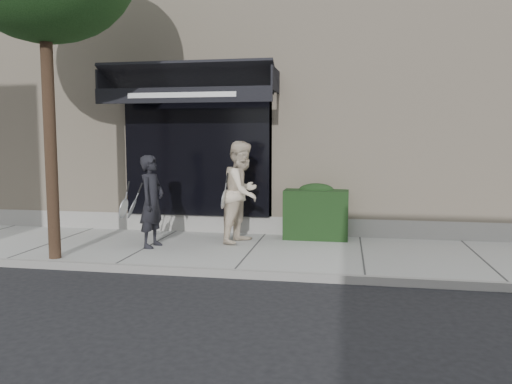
# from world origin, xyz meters

# --- Properties ---
(ground) EXTENTS (80.00, 80.00, 0.00)m
(ground) POSITION_xyz_m (0.00, 0.00, 0.00)
(ground) COLOR black
(ground) RESTS_ON ground
(sidewalk) EXTENTS (20.00, 3.00, 0.12)m
(sidewalk) POSITION_xyz_m (0.00, 0.00, 0.06)
(sidewalk) COLOR #9C9D98
(sidewalk) RESTS_ON ground
(curb) EXTENTS (20.00, 0.10, 0.14)m
(curb) POSITION_xyz_m (0.00, -1.55, 0.07)
(curb) COLOR gray
(curb) RESTS_ON ground
(building_facade) EXTENTS (14.30, 8.04, 5.64)m
(building_facade) POSITION_xyz_m (-0.01, 4.96, 2.74)
(building_facade) COLOR beige
(building_facade) RESTS_ON ground
(hedge) EXTENTS (1.30, 0.70, 1.14)m
(hedge) POSITION_xyz_m (1.10, 1.25, 0.66)
(hedge) COLOR black
(hedge) RESTS_ON sidewalk
(pedestrian_front) EXTENTS (0.77, 0.81, 1.74)m
(pedestrian_front) POSITION_xyz_m (-1.90, -0.15, 0.99)
(pedestrian_front) COLOR black
(pedestrian_front) RESTS_ON sidewalk
(pedestrian_back) EXTENTS (1.01, 1.15, 2.00)m
(pedestrian_back) POSITION_xyz_m (-0.31, 0.59, 1.12)
(pedestrian_back) COLOR beige
(pedestrian_back) RESTS_ON sidewalk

